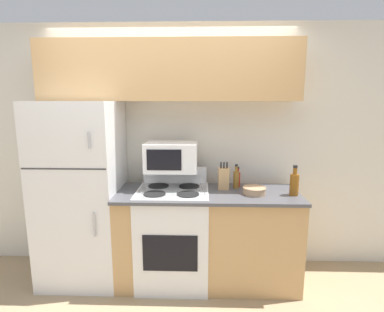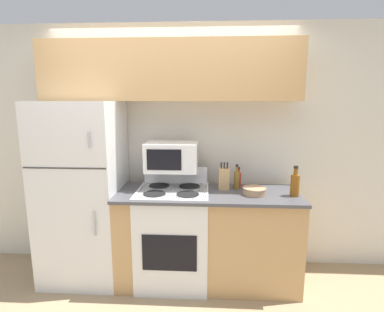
{
  "view_description": "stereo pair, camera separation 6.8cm",
  "coord_description": "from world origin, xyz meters",
  "px_view_note": "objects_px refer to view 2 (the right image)",
  "views": [
    {
      "loc": [
        0.31,
        -2.45,
        1.78
      ],
      "look_at": [
        0.23,
        0.27,
        1.28
      ],
      "focal_mm": 28.0,
      "sensor_mm": 36.0,
      "label": 1
    },
    {
      "loc": [
        0.38,
        -2.45,
        1.78
      ],
      "look_at": [
        0.23,
        0.27,
        1.28
      ],
      "focal_mm": 28.0,
      "sensor_mm": 36.0,
      "label": 2
    }
  ],
  "objects_px": {
    "stove": "(173,235)",
    "bottle_vinegar": "(237,179)",
    "knife_block": "(224,179)",
    "refrigerator": "(83,192)",
    "bottle_whiskey": "(295,184)",
    "microwave": "(172,157)",
    "bowl": "(254,191)",
    "bottle_hot_sauce": "(238,179)"
  },
  "relations": [
    {
      "from": "refrigerator",
      "to": "bottle_whiskey",
      "type": "distance_m",
      "value": 2.03
    },
    {
      "from": "bowl",
      "to": "bottle_whiskey",
      "type": "relative_size",
      "value": 0.78
    },
    {
      "from": "stove",
      "to": "bowl",
      "type": "relative_size",
      "value": 5.05
    },
    {
      "from": "knife_block",
      "to": "bottle_hot_sauce",
      "type": "distance_m",
      "value": 0.19
    },
    {
      "from": "knife_block",
      "to": "bottle_hot_sauce",
      "type": "bearing_deg",
      "value": 36.52
    },
    {
      "from": "stove",
      "to": "microwave",
      "type": "distance_m",
      "value": 0.77
    },
    {
      "from": "stove",
      "to": "bowl",
      "type": "distance_m",
      "value": 0.9
    },
    {
      "from": "refrigerator",
      "to": "knife_block",
      "type": "relative_size",
      "value": 6.52
    },
    {
      "from": "refrigerator",
      "to": "microwave",
      "type": "bearing_deg",
      "value": 3.62
    },
    {
      "from": "refrigerator",
      "to": "bowl",
      "type": "xyz_separation_m",
      "value": [
        1.67,
        -0.11,
        0.07
      ]
    },
    {
      "from": "refrigerator",
      "to": "stove",
      "type": "bearing_deg",
      "value": -3.71
    },
    {
      "from": "stove",
      "to": "bowl",
      "type": "height_order",
      "value": "stove"
    },
    {
      "from": "microwave",
      "to": "bottle_vinegar",
      "type": "bearing_deg",
      "value": 2.46
    },
    {
      "from": "bottle_hot_sauce",
      "to": "knife_block",
      "type": "bearing_deg",
      "value": -143.48
    },
    {
      "from": "bottle_hot_sauce",
      "to": "bowl",
      "type": "bearing_deg",
      "value": -64.38
    },
    {
      "from": "microwave",
      "to": "bottle_whiskey",
      "type": "distance_m",
      "value": 1.17
    },
    {
      "from": "stove",
      "to": "bottle_hot_sauce",
      "type": "xyz_separation_m",
      "value": [
        0.64,
        0.21,
        0.52
      ]
    },
    {
      "from": "knife_block",
      "to": "bottle_whiskey",
      "type": "distance_m",
      "value": 0.65
    },
    {
      "from": "refrigerator",
      "to": "stove",
      "type": "relative_size",
      "value": 1.61
    },
    {
      "from": "refrigerator",
      "to": "knife_block",
      "type": "height_order",
      "value": "refrigerator"
    },
    {
      "from": "refrigerator",
      "to": "bottle_whiskey",
      "type": "relative_size",
      "value": 6.34
    },
    {
      "from": "stove",
      "to": "bottle_vinegar",
      "type": "distance_m",
      "value": 0.83
    },
    {
      "from": "bottle_whiskey",
      "to": "refrigerator",
      "type": "bearing_deg",
      "value": 176.36
    },
    {
      "from": "stove",
      "to": "microwave",
      "type": "xyz_separation_m",
      "value": [
        -0.02,
        0.11,
        0.76
      ]
    },
    {
      "from": "bottle_hot_sauce",
      "to": "bottle_vinegar",
      "type": "distance_m",
      "value": 0.07
    },
    {
      "from": "stove",
      "to": "bottle_hot_sauce",
      "type": "distance_m",
      "value": 0.85
    },
    {
      "from": "bottle_whiskey",
      "to": "microwave",
      "type": "bearing_deg",
      "value": 170.81
    },
    {
      "from": "knife_block",
      "to": "bowl",
      "type": "height_order",
      "value": "knife_block"
    },
    {
      "from": "bowl",
      "to": "bottle_vinegar",
      "type": "distance_m",
      "value": 0.25
    },
    {
      "from": "knife_block",
      "to": "bottle_vinegar",
      "type": "bearing_deg",
      "value": 20.24
    },
    {
      "from": "refrigerator",
      "to": "bowl",
      "type": "bearing_deg",
      "value": -3.66
    },
    {
      "from": "bottle_hot_sauce",
      "to": "bottle_whiskey",
      "type": "distance_m",
      "value": 0.55
    },
    {
      "from": "knife_block",
      "to": "bottle_vinegar",
      "type": "distance_m",
      "value": 0.14
    },
    {
      "from": "bottle_hot_sauce",
      "to": "bottle_vinegar",
      "type": "relative_size",
      "value": 0.83
    },
    {
      "from": "stove",
      "to": "knife_block",
      "type": "height_order",
      "value": "knife_block"
    },
    {
      "from": "microwave",
      "to": "knife_block",
      "type": "relative_size",
      "value": 1.83
    },
    {
      "from": "bowl",
      "to": "bottle_hot_sauce",
      "type": "xyz_separation_m",
      "value": [
        -0.12,
        0.26,
        0.04
      ]
    },
    {
      "from": "knife_block",
      "to": "bottle_whiskey",
      "type": "xyz_separation_m",
      "value": [
        0.63,
        -0.17,
        0.0
      ]
    },
    {
      "from": "bottle_vinegar",
      "to": "stove",
      "type": "bearing_deg",
      "value": -167.02
    },
    {
      "from": "bowl",
      "to": "bottle_vinegar",
      "type": "relative_size",
      "value": 0.91
    },
    {
      "from": "bottle_hot_sauce",
      "to": "bottle_vinegar",
      "type": "xyz_separation_m",
      "value": [
        -0.03,
        -0.07,
        0.02
      ]
    },
    {
      "from": "bowl",
      "to": "microwave",
      "type": "bearing_deg",
      "value": 168.3
    }
  ]
}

